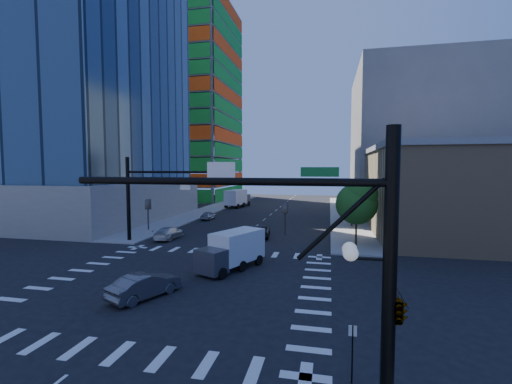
# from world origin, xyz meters

# --- Properties ---
(ground) EXTENTS (160.00, 160.00, 0.00)m
(ground) POSITION_xyz_m (0.00, 0.00, 0.00)
(ground) COLOR black
(ground) RESTS_ON ground
(road_markings) EXTENTS (20.00, 20.00, 0.01)m
(road_markings) POSITION_xyz_m (0.00, 0.00, 0.01)
(road_markings) COLOR silver
(road_markings) RESTS_ON ground
(sidewalk_ne) EXTENTS (5.00, 60.00, 0.15)m
(sidewalk_ne) POSITION_xyz_m (12.50, 40.00, 0.07)
(sidewalk_ne) COLOR gray
(sidewalk_ne) RESTS_ON ground
(sidewalk_nw) EXTENTS (5.00, 60.00, 0.15)m
(sidewalk_nw) POSITION_xyz_m (-12.50, 40.00, 0.07)
(sidewalk_nw) COLOR gray
(sidewalk_nw) RESTS_ON ground
(construction_building) EXTENTS (25.16, 34.50, 70.60)m
(construction_building) POSITION_xyz_m (-27.41, 61.93, 24.61)
(construction_building) COLOR slate
(construction_building) RESTS_ON ground
(commercial_building) EXTENTS (20.50, 22.50, 10.60)m
(commercial_building) POSITION_xyz_m (25.00, 22.00, 5.31)
(commercial_building) COLOR tan
(commercial_building) RESTS_ON ground
(bg_building_ne) EXTENTS (24.00, 30.00, 28.00)m
(bg_building_ne) POSITION_xyz_m (27.00, 55.00, 14.00)
(bg_building_ne) COLOR slate
(bg_building_ne) RESTS_ON ground
(signal_mast_se) EXTENTS (10.51, 2.48, 9.00)m
(signal_mast_se) POSITION_xyz_m (10.60, -11.50, 5.01)
(signal_mast_se) COLOR black
(signal_mast_se) RESTS_ON sidewalk_se
(signal_mast_nw) EXTENTS (10.20, 0.40, 9.00)m
(signal_mast_nw) POSITION_xyz_m (-10.00, 11.50, 5.49)
(signal_mast_nw) COLOR black
(signal_mast_nw) RESTS_ON sidewalk_nw
(tree_south) EXTENTS (4.16, 4.16, 6.82)m
(tree_south) POSITION_xyz_m (12.63, 13.90, 4.69)
(tree_south) COLOR #382316
(tree_south) RESTS_ON sidewalk_ne
(tree_north) EXTENTS (3.54, 3.52, 5.78)m
(tree_north) POSITION_xyz_m (12.93, 25.90, 3.99)
(tree_north) COLOR #382316
(tree_north) RESTS_ON sidewalk_ne
(no_parking_sign) EXTENTS (0.30, 0.06, 2.20)m
(no_parking_sign) POSITION_xyz_m (10.70, -9.00, 1.38)
(no_parking_sign) COLOR black
(no_parking_sign) RESTS_ON ground
(car_nb_far) EXTENTS (2.66, 4.83, 1.28)m
(car_nb_far) POSITION_xyz_m (2.06, 16.41, 0.64)
(car_nb_far) COLOR black
(car_nb_far) RESTS_ON ground
(car_sb_near) EXTENTS (1.99, 4.77, 1.38)m
(car_sb_near) POSITION_xyz_m (-7.79, 13.50, 0.69)
(car_sb_near) COLOR silver
(car_sb_near) RESTS_ON ground
(car_sb_mid) EXTENTS (1.52, 3.76, 1.28)m
(car_sb_mid) POSITION_xyz_m (-8.50, 28.20, 0.64)
(car_sb_mid) COLOR #A6A8AD
(car_sb_mid) RESTS_ON ground
(car_sb_cross) EXTENTS (3.35, 4.83, 1.51)m
(car_sb_cross) POSITION_xyz_m (-1.22, -2.95, 0.75)
(car_sb_cross) COLOR #515156
(car_sb_cross) RESTS_ON ground
(box_truck_near) EXTENTS (4.44, 6.06, 2.92)m
(box_truck_near) POSITION_xyz_m (2.26, 3.71, 1.29)
(box_truck_near) COLOR black
(box_truck_near) RESTS_ON ground
(box_truck_far) EXTENTS (3.99, 7.16, 3.55)m
(box_truck_far) POSITION_xyz_m (-8.50, 45.83, 1.57)
(box_truck_far) COLOR black
(box_truck_far) RESTS_ON ground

